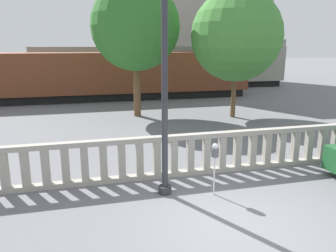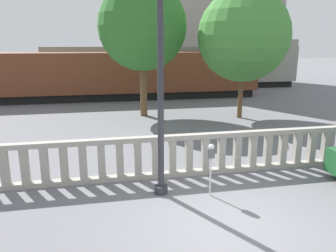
{
  "view_description": "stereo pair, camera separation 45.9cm",
  "coord_description": "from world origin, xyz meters",
  "px_view_note": "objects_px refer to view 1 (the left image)",
  "views": [
    {
      "loc": [
        -2.85,
        -5.73,
        3.74
      ],
      "look_at": [
        -0.42,
        3.91,
        1.26
      ],
      "focal_mm": 35.0,
      "sensor_mm": 36.0,
      "label": 1
    },
    {
      "loc": [
        -2.4,
        -5.83,
        3.74
      ],
      "look_at": [
        -0.42,
        3.91,
        1.26
      ],
      "focal_mm": 35.0,
      "sensor_mm": 36.0,
      "label": 2
    }
  ],
  "objects_px": {
    "lamppost": "(165,92)",
    "parking_meter": "(215,153)",
    "tree_right": "(236,36)",
    "train_near": "(97,75)",
    "tree_left": "(136,26)",
    "train_far": "(167,67)"
  },
  "relations": [
    {
      "from": "parking_meter",
      "to": "train_near",
      "type": "distance_m",
      "value": 16.27
    },
    {
      "from": "parking_meter",
      "to": "tree_left",
      "type": "xyz_separation_m",
      "value": [
        -0.39,
        9.98,
        3.53
      ]
    },
    {
      "from": "parking_meter",
      "to": "tree_right",
      "type": "relative_size",
      "value": 0.21
    },
    {
      "from": "tree_left",
      "to": "tree_right",
      "type": "relative_size",
      "value": 1.07
    },
    {
      "from": "train_far",
      "to": "tree_left",
      "type": "relative_size",
      "value": 3.14
    },
    {
      "from": "parking_meter",
      "to": "lamppost",
      "type": "bearing_deg",
      "value": 162.38
    },
    {
      "from": "parking_meter",
      "to": "tree_right",
      "type": "distance_m",
      "value": 10.05
    },
    {
      "from": "tree_left",
      "to": "tree_right",
      "type": "bearing_deg",
      "value": -17.26
    },
    {
      "from": "train_far",
      "to": "tree_left",
      "type": "distance_m",
      "value": 11.99
    },
    {
      "from": "tree_right",
      "to": "train_near",
      "type": "bearing_deg",
      "value": 131.2
    },
    {
      "from": "lamppost",
      "to": "train_near",
      "type": "bearing_deg",
      "value": 93.7
    },
    {
      "from": "lamppost",
      "to": "parking_meter",
      "type": "relative_size",
      "value": 3.86
    },
    {
      "from": "lamppost",
      "to": "train_near",
      "type": "height_order",
      "value": "lamppost"
    },
    {
      "from": "lamppost",
      "to": "tree_right",
      "type": "bearing_deg",
      "value": 54.97
    },
    {
      "from": "train_far",
      "to": "tree_left",
      "type": "height_order",
      "value": "tree_left"
    },
    {
      "from": "lamppost",
      "to": "tree_right",
      "type": "distance_m",
      "value": 9.99
    },
    {
      "from": "lamppost",
      "to": "tree_right",
      "type": "relative_size",
      "value": 0.82
    },
    {
      "from": "lamppost",
      "to": "parking_meter",
      "type": "height_order",
      "value": "lamppost"
    },
    {
      "from": "train_near",
      "to": "tree_left",
      "type": "relative_size",
      "value": 3.16
    },
    {
      "from": "parking_meter",
      "to": "tree_left",
      "type": "height_order",
      "value": "tree_left"
    },
    {
      "from": "lamppost",
      "to": "tree_right",
      "type": "height_order",
      "value": "tree_right"
    },
    {
      "from": "tree_right",
      "to": "train_far",
      "type": "bearing_deg",
      "value": 92.45
    }
  ]
}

